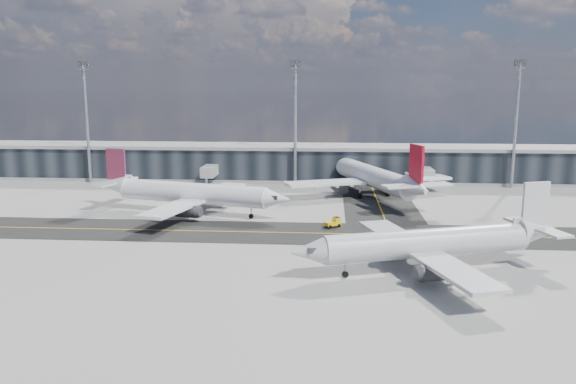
# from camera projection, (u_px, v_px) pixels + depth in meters

# --- Properties ---
(ground) EXTENTS (300.00, 300.00, 0.00)m
(ground) POSITION_uv_depth(u_px,v_px,m) (275.00, 239.00, 86.11)
(ground) COLOR gray
(ground) RESTS_ON ground
(taxiway_lanes) EXTENTS (180.00, 63.00, 0.03)m
(taxiway_lanes) POSITION_uv_depth(u_px,v_px,m) (304.00, 223.00, 96.34)
(taxiway_lanes) COLOR black
(taxiway_lanes) RESTS_ON ground
(terminal_concourse) EXTENTS (152.00, 19.80, 8.80)m
(terminal_concourse) POSITION_uv_depth(u_px,v_px,m) (297.00, 164.00, 139.16)
(terminal_concourse) COLOR black
(terminal_concourse) RESTS_ON ground
(floodlight_masts) EXTENTS (102.50, 0.70, 28.90)m
(floodlight_masts) POSITION_uv_depth(u_px,v_px,m) (295.00, 119.00, 130.23)
(floodlight_masts) COLOR gray
(floodlight_masts) RESTS_ON ground
(airliner_af) EXTENTS (38.15, 32.82, 11.44)m
(airliner_af) POSITION_uv_depth(u_px,v_px,m) (190.00, 193.00, 102.88)
(airliner_af) COLOR white
(airliner_af) RESTS_ON ground
(airliner_redtail) EXTENTS (36.30, 41.98, 12.87)m
(airliner_redtail) POSITION_uv_depth(u_px,v_px,m) (373.00, 177.00, 118.07)
(airliner_redtail) COLOR white
(airliner_redtail) RESTS_ON ground
(airliner_near) EXTENTS (35.65, 30.76, 10.82)m
(airliner_near) POSITION_uv_depth(u_px,v_px,m) (431.00, 243.00, 70.95)
(airliner_near) COLOR #B7B9BC
(airliner_near) RESTS_ON ground
(baggage_tug) EXTENTS (2.89, 2.52, 1.66)m
(baggage_tug) POSITION_uv_depth(u_px,v_px,m) (334.00, 222.00, 93.26)
(baggage_tug) COLOR yellow
(baggage_tug) RESTS_ON ground
(service_van) EXTENTS (2.98, 5.92, 1.61)m
(service_van) POSITION_uv_depth(u_px,v_px,m) (342.00, 187.00, 125.46)
(service_van) COLOR white
(service_van) RESTS_ON ground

